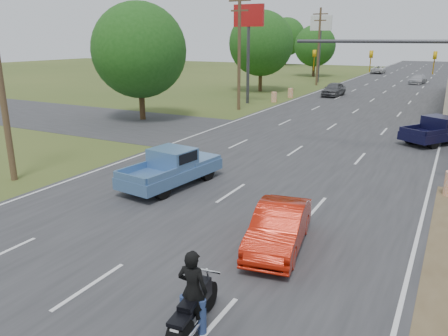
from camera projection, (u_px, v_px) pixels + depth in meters
The scene contains 23 objects.
ground at pixel (90, 287), 11.26m from camera, with size 200.00×200.00×0.00m, color #3D5020.
main_road at pixel (372, 100), 45.08m from camera, with size 15.00×180.00×0.02m, color #2D2D30.
cross_road at pixel (306, 144), 26.48m from camera, with size 120.00×10.00×0.02m, color #2D2D30.
utility_pole_5 at pixel (239, 48), 37.70m from camera, with size 2.00×0.28×10.00m.
utility_pole_6 at pixel (319, 45), 58.00m from camera, with size 2.00×0.28×10.00m.
tree_0 at pixel (139, 51), 32.98m from camera, with size 7.14×7.14×8.84m.
tree_1 at pixel (261, 43), 51.27m from camera, with size 7.56×7.56×9.36m.
tree_2 at pixel (315, 46), 72.06m from camera, with size 6.72×6.72×8.32m.
tree_4 at pixel (149, 35), 97.54m from camera, with size 9.24×9.24×11.44m.
tree_6 at pixel (286, 37), 103.27m from camera, with size 8.82×8.82×10.92m.
barrel_2 at pixel (274, 97), 43.70m from camera, with size 0.56×0.56×1.00m, color orange.
barrel_3 at pixel (290, 93), 46.95m from camera, with size 0.56×0.56×1.00m, color orange.
pole_sign_left_near at pixel (249, 27), 41.01m from camera, with size 3.00×0.35×9.20m.
pole_sign_left_far at pixel (321, 31), 61.31m from camera, with size 3.00×0.35×9.20m.
signal_mast at pixel (418, 67), 21.64m from camera, with size 9.12×0.40×7.00m.
red_convertible at pixel (279, 228), 13.16m from camera, with size 1.41×4.05×1.33m, color #B01808.
motorcycle at pixel (192, 313), 9.35m from camera, with size 0.71×2.23×1.13m.
rider at pixel (193, 294), 9.28m from camera, with size 0.67×0.44×1.85m, color black.
blue_pickup at pixel (173, 167), 18.84m from camera, with size 2.47×5.13×1.64m.
navy_pickup at pixel (440, 130), 26.45m from camera, with size 4.28×5.19×1.64m.
distant_car_grey at pixel (334, 89), 48.07m from camera, with size 1.77×4.41×1.50m, color #505155.
distant_car_silver at pixel (418, 79), 61.12m from camera, with size 1.77×4.36×1.27m, color #B9B8BE.
distant_car_white at pixel (378, 70), 79.23m from camera, with size 2.23×4.84×1.35m, color silver.
Camera 1 is at (7.73, -7.11, 6.15)m, focal length 35.00 mm.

